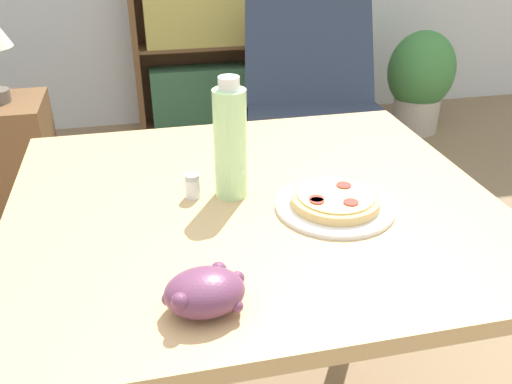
{
  "coord_description": "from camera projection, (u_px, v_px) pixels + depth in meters",
  "views": [
    {
      "loc": [
        -0.11,
        -0.94,
        1.33
      ],
      "look_at": [
        0.1,
        -0.0,
        0.81
      ],
      "focal_mm": 38.0,
      "sensor_mm": 36.0,
      "label": 1
    }
  ],
  "objects": [
    {
      "name": "pizza_on_plate",
      "position": [
        335.0,
        202.0,
        1.15
      ],
      "size": [
        0.26,
        0.26,
        0.04
      ],
      "color": "white",
      "rests_on": "dining_table"
    },
    {
      "name": "salt_shaker",
      "position": [
        193.0,
        186.0,
        1.19
      ],
      "size": [
        0.03,
        0.03,
        0.06
      ],
      "color": "white",
      "rests_on": "dining_table"
    },
    {
      "name": "grape_bunch",
      "position": [
        205.0,
        292.0,
        0.85
      ],
      "size": [
        0.14,
        0.1,
        0.07
      ],
      "color": "#6B3856",
      "rests_on": "dining_table"
    },
    {
      "name": "potted_plant_floor",
      "position": [
        420.0,
        79.0,
        3.41
      ],
      "size": [
        0.43,
        0.36,
        0.64
      ],
      "color": "#BCB2A3",
      "rests_on": "ground_plane"
    },
    {
      "name": "drink_bottle",
      "position": [
        230.0,
        142.0,
        1.15
      ],
      "size": [
        0.07,
        0.07,
        0.27
      ],
      "color": "#B7EAA3",
      "rests_on": "dining_table"
    },
    {
      "name": "side_table",
      "position": [
        14.0,
        174.0,
        2.28
      ],
      "size": [
        0.34,
        0.34,
        0.63
      ],
      "color": "brown",
      "rests_on": "ground_plane"
    },
    {
      "name": "lounge_chair_far",
      "position": [
        310.0,
        117.0,
        2.96
      ],
      "size": [
        0.82,
        0.89,
        0.88
      ],
      "rotation": [
        0.0,
        0.0,
        -0.21
      ],
      "color": "black",
      "rests_on": "ground_plane"
    },
    {
      "name": "dining_table",
      "position": [
        254.0,
        239.0,
        1.24
      ],
      "size": [
        1.05,
        0.93,
        0.75
      ],
      "color": "tan",
      "rests_on": "ground_plane"
    },
    {
      "name": "bookshelf",
      "position": [
        194.0,
        11.0,
        3.28
      ],
      "size": [
        0.78,
        0.25,
        1.56
      ],
      "color": "brown",
      "rests_on": "ground_plane"
    }
  ]
}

